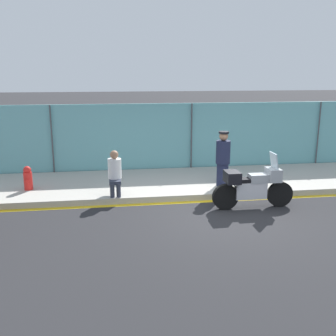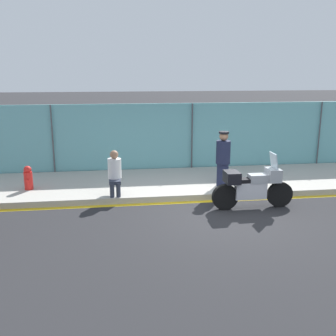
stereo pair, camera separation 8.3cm
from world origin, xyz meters
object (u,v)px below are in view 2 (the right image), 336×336
(officer_standing, at_px, (223,159))
(person_seated_on_curb, at_px, (115,170))
(fire_hydrant, at_px, (28,178))
(motorcycle, at_px, (252,186))

(officer_standing, bearing_deg, person_seated_on_curb, -173.72)
(officer_standing, xyz_separation_m, person_seated_on_curb, (-3.21, -0.35, -0.16))
(person_seated_on_curb, xyz_separation_m, fire_hydrant, (-2.51, 0.76, -0.33))
(officer_standing, height_order, fire_hydrant, officer_standing)
(motorcycle, xyz_separation_m, person_seated_on_curb, (-3.59, 1.21, 0.25))
(officer_standing, xyz_separation_m, fire_hydrant, (-5.72, 0.40, -0.49))
(officer_standing, distance_m, fire_hydrant, 5.76)
(motorcycle, distance_m, officer_standing, 1.66)
(person_seated_on_curb, relative_size, fire_hydrant, 1.75)
(person_seated_on_curb, bearing_deg, motorcycle, -18.65)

